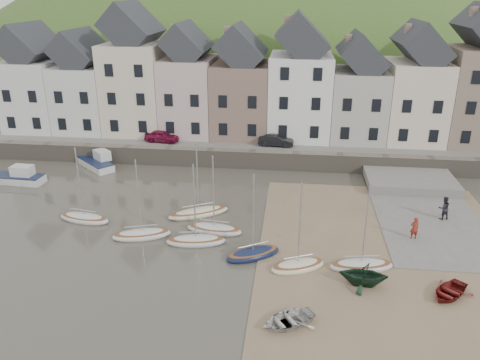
# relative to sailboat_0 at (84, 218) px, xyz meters

# --- Properties ---
(ground) EXTENTS (160.00, 160.00, 0.00)m
(ground) POSITION_rel_sailboat_0_xyz_m (12.08, -3.36, -0.26)
(ground) COLOR #4A463A
(ground) RESTS_ON ground
(quay_land) EXTENTS (90.00, 30.00, 1.50)m
(quay_land) POSITION_rel_sailboat_0_xyz_m (12.08, 28.64, 0.49)
(quay_land) COLOR #405F26
(quay_land) RESTS_ON ground
(quay_street) EXTENTS (70.00, 7.00, 0.10)m
(quay_street) POSITION_rel_sailboat_0_xyz_m (12.08, 17.14, 1.29)
(quay_street) COLOR slate
(quay_street) RESTS_ON quay_land
(seawall) EXTENTS (70.00, 1.20, 1.80)m
(seawall) POSITION_rel_sailboat_0_xyz_m (12.08, 13.64, 0.64)
(seawall) COLOR slate
(seawall) RESTS_ON ground
(beach) EXTENTS (18.00, 26.00, 0.06)m
(beach) POSITION_rel_sailboat_0_xyz_m (23.08, -3.36, -0.23)
(beach) COLOR #7E654D
(beach) RESTS_ON ground
(slipway) EXTENTS (8.00, 18.00, 0.12)m
(slipway) POSITION_rel_sailboat_0_xyz_m (27.08, 4.64, -0.20)
(slipway) COLOR slate
(slipway) RESTS_ON ground
(hillside) EXTENTS (134.40, 84.00, 84.00)m
(hillside) POSITION_rel_sailboat_0_xyz_m (7.09, 56.64, -18.26)
(hillside) COLOR #405F26
(hillside) RESTS_ON ground
(townhouse_terrace) EXTENTS (61.05, 8.00, 13.93)m
(townhouse_terrace) POSITION_rel_sailboat_0_xyz_m (13.84, 20.64, 7.06)
(townhouse_terrace) COLOR silver
(townhouse_terrace) RESTS_ON quay_land
(sailboat_0) EXTENTS (4.44, 2.20, 6.32)m
(sailboat_0) POSITION_rel_sailboat_0_xyz_m (0.00, 0.00, 0.00)
(sailboat_0) COLOR silver
(sailboat_0) RESTS_ON ground
(sailboat_1) EXTENTS (4.55, 2.72, 6.32)m
(sailboat_1) POSITION_rel_sailboat_0_xyz_m (5.33, -2.09, -0.00)
(sailboat_1) COLOR silver
(sailboat_1) RESTS_ON ground
(sailboat_2) EXTENTS (5.14, 3.69, 6.32)m
(sailboat_2) POSITION_rel_sailboat_0_xyz_m (8.78, 2.03, -0.00)
(sailboat_2) COLOR beige
(sailboat_2) RESTS_ON ground
(sailboat_3) EXTENTS (4.47, 2.18, 6.32)m
(sailboat_3) POSITION_rel_sailboat_0_xyz_m (9.50, -2.53, -0.00)
(sailboat_3) COLOR silver
(sailboat_3) RESTS_ON ground
(sailboat_4) EXTENTS (4.42, 2.02, 6.32)m
(sailboat_4) POSITION_rel_sailboat_0_xyz_m (10.51, -0.64, -0.00)
(sailboat_4) COLOR silver
(sailboat_4) RESTS_ON ground
(sailboat_5) EXTENTS (4.15, 3.27, 6.32)m
(sailboat_5) POSITION_rel_sailboat_0_xyz_m (13.74, -3.88, 0.00)
(sailboat_5) COLOR #131D3E
(sailboat_5) RESTS_ON ground
(sailboat_6) EXTENTS (4.41, 2.21, 6.32)m
(sailboat_6) POSITION_rel_sailboat_0_xyz_m (20.93, -4.52, 0.00)
(sailboat_6) COLOR silver
(sailboat_6) RESTS_ON ground
(sailboat_7) EXTENTS (3.99, 2.87, 6.32)m
(sailboat_7) POSITION_rel_sailboat_0_xyz_m (16.79, -5.06, 0.00)
(sailboat_7) COLOR beige
(sailboat_7) RESTS_ON ground
(motorboat_0) EXTENTS (5.54, 2.01, 1.70)m
(motorboat_0) POSITION_rel_sailboat_0_xyz_m (-9.60, 6.97, 0.32)
(motorboat_0) COLOR silver
(motorboat_0) RESTS_ON ground
(motorboat_2) EXTENTS (4.88, 4.62, 1.70)m
(motorboat_2) POSITION_rel_sailboat_0_xyz_m (-3.72, 11.86, 0.32)
(motorboat_2) COLOR silver
(motorboat_2) RESTS_ON ground
(rowboat_white) EXTENTS (3.78, 3.53, 0.64)m
(rowboat_white) POSITION_rel_sailboat_0_xyz_m (16.26, -10.81, 0.11)
(rowboat_white) COLOR silver
(rowboat_white) RESTS_ON beach
(rowboat_green) EXTENTS (3.12, 2.75, 1.55)m
(rowboat_green) POSITION_rel_sailboat_0_xyz_m (20.79, -6.48, 0.57)
(rowboat_green) COLOR #15311E
(rowboat_green) RESTS_ON beach
(rowboat_red) EXTENTS (3.57, 3.63, 0.62)m
(rowboat_red) POSITION_rel_sailboat_0_xyz_m (25.74, -7.05, 0.10)
(rowboat_red) COLOR maroon
(rowboat_red) RESTS_ON beach
(person_red) EXTENTS (0.67, 0.50, 1.70)m
(person_red) POSITION_rel_sailboat_0_xyz_m (25.15, -0.13, 0.71)
(person_red) COLOR maroon
(person_red) RESTS_ON slipway
(person_dark) EXTENTS (1.08, 0.94, 1.89)m
(person_dark) POSITION_rel_sailboat_0_xyz_m (28.14, 3.42, 0.80)
(person_dark) COLOR #242228
(person_dark) RESTS_ON slipway
(car_left) EXTENTS (3.89, 1.99, 1.27)m
(car_left) POSITION_rel_sailboat_0_xyz_m (1.99, 16.14, 1.97)
(car_left) COLOR maroon
(car_left) RESTS_ON quay_street
(car_right) EXTENTS (3.76, 1.51, 1.22)m
(car_right) POSITION_rel_sailboat_0_xyz_m (14.32, 16.14, 1.94)
(car_right) COLOR black
(car_right) RESTS_ON quay_street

